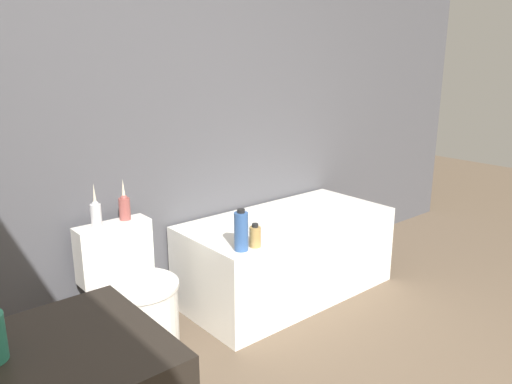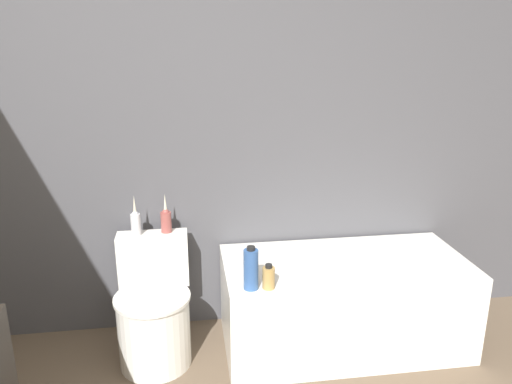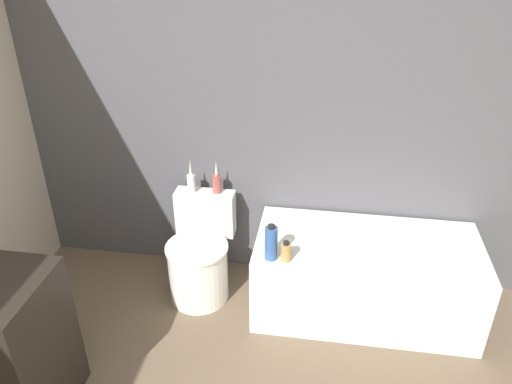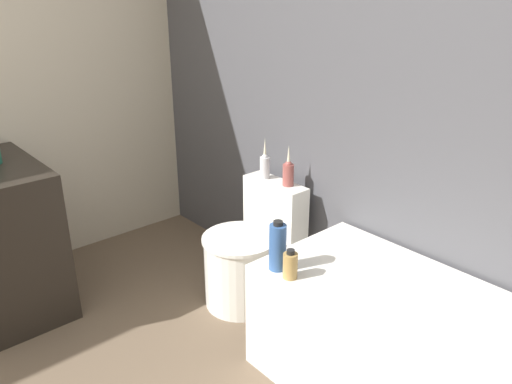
# 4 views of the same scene
# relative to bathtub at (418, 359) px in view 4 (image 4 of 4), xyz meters

# --- Properties ---
(wall_back_tiled) EXTENTS (6.40, 0.06, 2.60)m
(wall_back_tiled) POSITION_rel_bathtub_xyz_m (-0.77, 0.40, 1.02)
(wall_back_tiled) COLOR #4C4C51
(wall_back_tiled) RESTS_ON ground_plane
(bathtub) EXTENTS (1.44, 0.69, 0.55)m
(bathtub) POSITION_rel_bathtub_xyz_m (0.00, 0.00, 0.00)
(bathtub) COLOR white
(bathtub) RESTS_ON ground
(toilet) EXTENTS (0.43, 0.56, 0.70)m
(toilet) POSITION_rel_bathtub_xyz_m (-1.13, 0.01, 0.00)
(toilet) COLOR white
(toilet) RESTS_ON ground
(vase_gold) EXTENTS (0.06, 0.06, 0.24)m
(vase_gold) POSITION_rel_bathtub_xyz_m (-1.22, 0.22, 0.50)
(vase_gold) COLOR silver
(vase_gold) RESTS_ON toilet
(vase_silver) EXTENTS (0.06, 0.06, 0.24)m
(vase_silver) POSITION_rel_bathtub_xyz_m (-1.04, 0.24, 0.50)
(vase_silver) COLOR #994C47
(vase_silver) RESTS_ON toilet
(shampoo_bottle_tall) EXTENTS (0.08, 0.08, 0.24)m
(shampoo_bottle_tall) POSITION_rel_bathtub_xyz_m (-0.60, -0.26, 0.38)
(shampoo_bottle_tall) COLOR #335999
(shampoo_bottle_tall) RESTS_ON bathtub
(shampoo_bottle_short) EXTENTS (0.07, 0.07, 0.14)m
(shampoo_bottle_short) POSITION_rel_bathtub_xyz_m (-0.51, -0.27, 0.33)
(shampoo_bottle_short) COLOR tan
(shampoo_bottle_short) RESTS_ON bathtub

